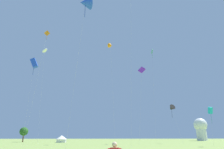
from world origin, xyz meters
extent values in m
cone|color=orange|center=(1.38, 53.18, 29.52)|extent=(2.25, 2.26, 1.84)
cylinder|color=#B2B2B7|center=(1.97, 52.37, 14.76)|extent=(1.21, 1.64, 29.52)
cube|color=purple|center=(10.66, 51.48, 21.09)|extent=(2.21, 1.28, 2.39)
cylinder|color=#B2B2B7|center=(9.61, 50.42, 10.54)|extent=(2.12, 2.15, 21.09)
cube|color=#1EB7CC|center=(21.55, 36.79, 7.30)|extent=(0.70, 1.04, 1.52)
cylinder|color=teal|center=(21.55, 36.79, 5.70)|extent=(0.05, 0.05, 2.43)
cylinder|color=#B2B2B7|center=(20.94, 36.07, 3.65)|extent=(1.25, 1.46, 7.30)
ellipsoid|color=white|center=(-20.19, 58.48, 29.31)|extent=(2.96, 3.83, 1.09)
cylinder|color=#B2B2B7|center=(-19.49, 57.27, 14.66)|extent=(1.41, 2.43, 29.31)
cone|color=blue|center=(-5.65, 31.48, 28.69)|extent=(3.43, 3.40, 3.05)
cylinder|color=#183599|center=(-5.65, 31.48, 26.64)|extent=(0.08, 0.08, 2.70)
cylinder|color=#B2B2B7|center=(-6.65, 30.92, 14.35)|extent=(2.03, 1.15, 28.70)
cone|color=black|center=(20.83, 56.64, 10.45)|extent=(2.24, 2.54, 2.32)
cylinder|color=black|center=(20.83, 56.64, 8.73)|extent=(0.06, 0.06, 2.48)
cylinder|color=#B2B2B7|center=(21.86, 55.87, 5.22)|extent=(2.08, 1.57, 10.45)
cube|color=orange|center=(-14.78, 38.91, 25.25)|extent=(1.42, 0.24, 1.41)
cylinder|color=#A75C11|center=(-14.78, 38.91, 24.20)|extent=(0.04, 0.04, 1.39)
cylinder|color=#B2B2B7|center=(-15.72, 38.23, 12.62)|extent=(1.89, 1.38, 25.25)
cube|color=blue|center=(-21.08, 52.10, 22.43)|extent=(2.38, 1.45, 2.98)
cylinder|color=#183599|center=(-21.08, 52.10, 20.25)|extent=(0.09, 0.09, 2.86)
cylinder|color=#B2B2B7|center=(-21.24, 51.71, 11.21)|extent=(0.34, 0.78, 22.43)
cylinder|color=#B2B2B7|center=(3.78, 31.66, 18.85)|extent=(1.15, 0.58, 37.70)
cube|color=green|center=(15.62, 56.10, 29.28)|extent=(0.30, 1.83, 1.82)
cylinder|color=#207C31|center=(15.62, 56.10, 27.94)|extent=(0.06, 0.06, 1.75)
cylinder|color=#B2B2B7|center=(15.09, 55.32, 14.64)|extent=(1.08, 1.58, 29.28)
sphere|color=beige|center=(-2.29, 4.37, 1.62)|extent=(0.22, 0.22, 0.22)
cube|color=white|center=(-14.19, 68.90, 0.55)|extent=(2.92, 2.92, 1.09)
cone|color=white|center=(-14.19, 68.90, 1.73)|extent=(3.65, 3.65, 1.28)
cylinder|color=white|center=(49.52, 93.79, 3.00)|extent=(4.80, 4.80, 6.00)
sphere|color=white|center=(49.52, 93.79, 7.60)|extent=(6.40, 6.40, 6.40)
cylinder|color=brown|center=(-29.53, 76.62, 1.37)|extent=(0.44, 0.44, 2.73)
sphere|color=#23561E|center=(-29.53, 76.62, 3.83)|extent=(3.12, 3.12, 3.12)
camera|label=1|loc=(-3.16, -4.38, 1.93)|focal=32.10mm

